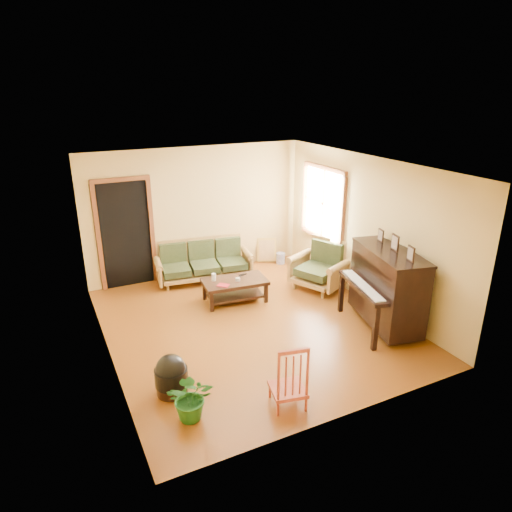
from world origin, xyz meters
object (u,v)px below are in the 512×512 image
piano (387,289)px  footstool (171,379)px  coffee_table (235,290)px  ceramic_crock (281,258)px  red_chair (288,374)px  potted_plant (191,397)px  armchair (318,266)px  sofa (204,261)px

piano → footstool: (-3.60, -0.16, -0.45)m
coffee_table → piano: piano is taller
ceramic_crock → footstool: bearing=-135.9°
red_chair → ceramic_crock: bearing=74.0°
footstool → potted_plant: bearing=-82.2°
ceramic_crock → potted_plant: (-3.36, -3.90, 0.18)m
coffee_table → armchair: 1.69m
coffee_table → red_chair: bearing=-101.1°
coffee_table → potted_plant: (-1.71, -2.64, 0.09)m
footstool → ceramic_crock: bearing=44.1°
footstool → potted_plant: (0.08, -0.57, 0.10)m
piano → footstool: bearing=-164.2°
armchair → piano: piano is taller
armchair → ceramic_crock: armchair is taller
sofa → ceramic_crock: sofa is taller
armchair → ceramic_crock: 1.49m
piano → potted_plant: size_ratio=2.48×
potted_plant → ceramic_crock: bearing=49.2°
sofa → red_chair: size_ratio=2.13×
piano → footstool: piano is taller
piano → ceramic_crock: piano is taller
red_chair → potted_plant: bearing=178.1°
coffee_table → piano: size_ratio=0.77×
sofa → piano: bearing=-48.8°
sofa → footstool: bearing=-108.6°
sofa → ceramic_crock: bearing=11.9°
red_chair → ceramic_crock: 4.75m
red_chair → potted_plant: (-1.14, 0.28, -0.14)m
footstool → red_chair: 1.50m
sofa → red_chair: bearing=-87.5°
coffee_table → ceramic_crock: bearing=37.4°
red_chair → potted_plant: 1.18m
sofa → piano: 3.65m
coffee_table → red_chair: (-0.57, -2.92, 0.23)m
armchair → red_chair: 3.53m
sofa → coffee_table: bearing=-73.5°
red_chair → piano: bearing=35.0°
red_chair → sofa: bearing=96.3°
red_chair → ceramic_crock: size_ratio=3.66×
piano → potted_plant: 3.62m
ceramic_crock → potted_plant: 5.15m
armchair → piano: size_ratio=0.63×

